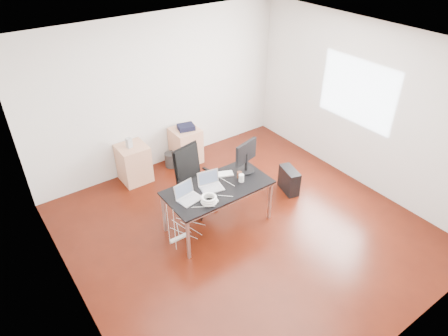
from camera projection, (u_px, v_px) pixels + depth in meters
room_shell at (249, 151)px, 5.46m from camera, size 5.00×5.00×5.00m
desk at (218, 190)px, 5.95m from camera, size 1.60×0.80×0.73m
office_chair at (194, 177)px, 6.35m from camera, size 0.56×0.58×1.08m
filing_cabinet_left at (134, 163)px, 7.15m from camera, size 0.50×0.50×0.70m
filing_cabinet_right at (186, 146)px, 7.68m from camera, size 0.50×0.50×0.70m
pc_tower at (289, 180)px, 6.94m from camera, size 0.31×0.49×0.44m
wastebasket at (171, 160)px, 7.65m from camera, size 0.27×0.27×0.28m
power_strip at (179, 238)px, 6.04m from camera, size 0.30×0.06×0.04m
laptop_left at (188, 195)px, 5.65m from camera, size 0.37×0.30×0.23m
laptop_right at (211, 184)px, 5.88m from camera, size 0.37×0.31×0.23m
monitor at (246, 155)px, 6.12m from camera, size 0.45×0.26×0.51m
keyboard at (219, 175)px, 6.16m from camera, size 0.46×0.30×0.02m
cup_white at (241, 178)px, 6.00m from camera, size 0.10×0.10×0.12m
cup_brown at (239, 175)px, 6.09m from camera, size 0.09×0.09×0.10m
cable_coil at (209, 199)px, 5.58m from camera, size 0.24×0.24×0.11m
power_adapter at (215, 201)px, 5.62m from camera, size 0.08×0.08×0.03m
speaker at (129, 143)px, 6.89m from camera, size 0.11×0.10×0.18m
navy_garment at (186, 127)px, 7.47m from camera, size 0.35×0.30×0.09m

